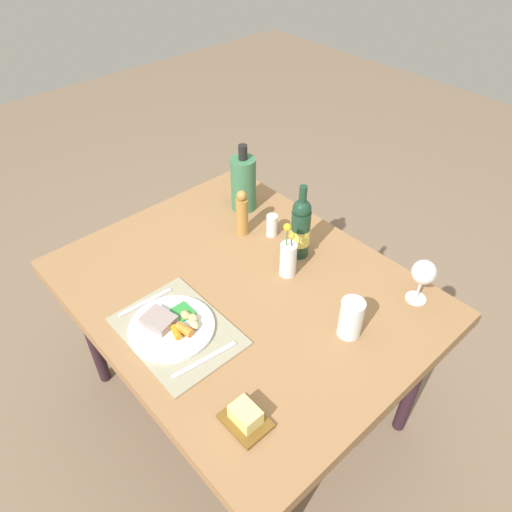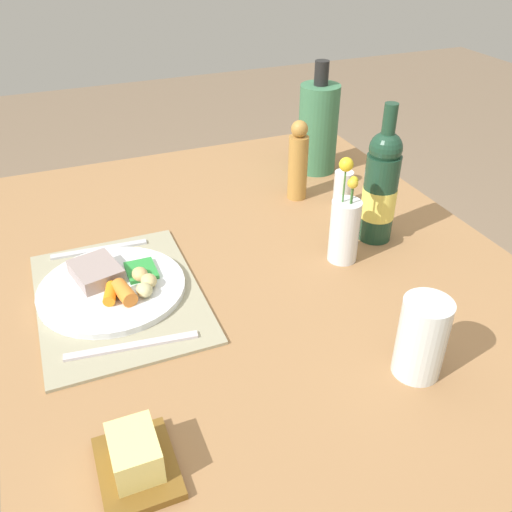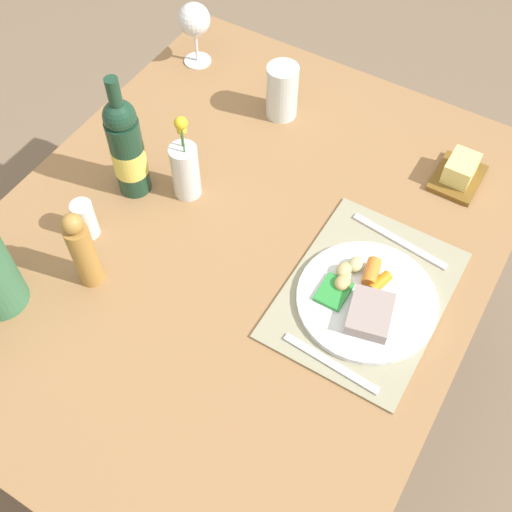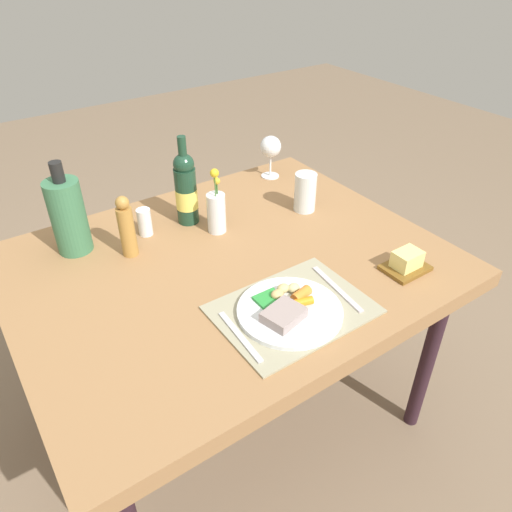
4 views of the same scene
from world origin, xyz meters
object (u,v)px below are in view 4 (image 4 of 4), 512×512
Objects in this scene: wine_bottle at (186,189)px; flower_vase at (216,211)px; knife at (337,288)px; cooler_bottle at (68,216)px; water_tumbler at (305,194)px; dining_table at (229,276)px; dinner_plate at (288,310)px; pepper_mill at (127,228)px; salt_shaker at (145,222)px; fork at (240,336)px; wine_glass at (271,148)px.

flower_vase is at bearing -66.00° from wine_bottle.
cooler_bottle reaches higher than knife.
water_tumbler is 0.61× the size of flower_vase.
dinner_plate reaches higher than dining_table.
cooler_bottle is 1.30× the size of flower_vase.
flower_vase reaches higher than pepper_mill.
water_tumbler is at bearing -23.18° from wine_bottle.
flower_vase reaches higher than dining_table.
wine_bottle is (-0.16, 0.57, 0.11)m from knife.
water_tumbler is (0.22, 0.41, 0.05)m from knife.
dining_table is 0.33m from wine_bottle.
salt_shaker is at bearing 103.66° from dinner_plate.
pepper_mill is (-0.08, 0.50, 0.09)m from fork.
fork is 0.58m from salt_shaker.
flower_vase is (0.29, -0.03, -0.02)m from pepper_mill.
cooler_bottle is (-0.13, 0.12, 0.03)m from pepper_mill.
dinner_plate reaches higher than fork.
pepper_mill is (-0.23, 0.20, 0.15)m from dining_table.
flower_vase is at bearing 70.49° from dining_table.
pepper_mill is 0.25m from wine_bottle.
knife is at bearing -51.14° from pepper_mill.
knife is (0.17, -0.30, 0.07)m from dining_table.
pepper_mill is 0.66× the size of wine_bottle.
knife is at bearing -61.47° from salt_shaker.
water_tumbler is 0.55m from salt_shaker.
dining_table is 4.57× the size of dinner_plate.
water_tumbler is at bearing 68.75° from knife.
cooler_bottle is at bearing -174.27° from wine_glass.
dining_table is at bearing 89.20° from dinner_plate.
wine_glass is (0.80, 0.08, 0.00)m from cooler_bottle.
fork is at bearing -105.99° from wine_bottle.
knife is at bearing -74.44° from wine_bottle.
knife is 0.75× the size of cooler_bottle.
salt_shaker reaches higher than dinner_plate.
wine_glass is at bearing 11.69° from salt_shaker.
wine_glass is 0.45m from wine_bottle.
dining_table is at bearing -92.00° from wine_bottle.
salt_shaker is at bearing 162.60° from water_tumbler.
flower_vase is at bearing 171.00° from water_tumbler.
dining_table is 0.34m from pepper_mill.
wine_bottle is (0.37, -0.05, 0.00)m from cooler_bottle.
dining_table is 6.36× the size of pepper_mill.
pepper_mill is at bearing -137.22° from salt_shaker.
dinner_plate is 0.72m from cooler_bottle.
flower_vase is at bearing 110.22° from knife.
knife is 1.32× the size of wine_glass.
water_tumbler is (0.38, 0.11, 0.12)m from dining_table.
salt_shaker is (-0.14, 0.57, 0.03)m from dinner_plate.
cooler_bottle is at bearing 120.02° from dinner_plate.
pepper_mill reaches higher than dining_table.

